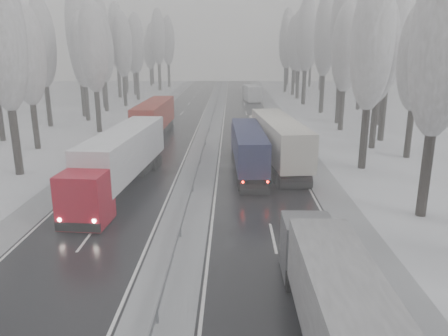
{
  "coord_description": "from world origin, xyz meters",
  "views": [
    {
      "loc": [
        2.87,
        -10.75,
        10.43
      ],
      "look_at": [
        2.35,
        18.87,
        2.2
      ],
      "focal_mm": 35.0,
      "sensor_mm": 36.0,
      "label": 1
    }
  ],
  "objects_px": {
    "truck_cream_box": "(277,138)",
    "box_truck_distant": "(251,93)",
    "truck_red_white": "(120,158)",
    "truck_blue_box": "(247,145)",
    "truck_red_red": "(153,119)",
    "truck_grey_tarp": "(344,322)"
  },
  "relations": [
    {
      "from": "truck_blue_box",
      "to": "truck_red_white",
      "type": "distance_m",
      "value": 11.36
    },
    {
      "from": "truck_cream_box",
      "to": "truck_red_white",
      "type": "xyz_separation_m",
      "value": [
        -12.23,
        -7.46,
        0.0
      ]
    },
    {
      "from": "truck_red_red",
      "to": "box_truck_distant",
      "type": "bearing_deg",
      "value": 72.29
    },
    {
      "from": "box_truck_distant",
      "to": "truck_red_red",
      "type": "bearing_deg",
      "value": -115.81
    },
    {
      "from": "truck_cream_box",
      "to": "box_truck_distant",
      "type": "distance_m",
      "value": 49.07
    },
    {
      "from": "truck_cream_box",
      "to": "box_truck_distant",
      "type": "relative_size",
      "value": 2.02
    },
    {
      "from": "truck_cream_box",
      "to": "box_truck_distant",
      "type": "bearing_deg",
      "value": 84.09
    },
    {
      "from": "box_truck_distant",
      "to": "truck_red_white",
      "type": "bearing_deg",
      "value": -109.11
    },
    {
      "from": "box_truck_distant",
      "to": "truck_cream_box",
      "type": "bearing_deg",
      "value": -96.88
    },
    {
      "from": "truck_blue_box",
      "to": "truck_red_red",
      "type": "height_order",
      "value": "truck_red_red"
    },
    {
      "from": "truck_grey_tarp",
      "to": "truck_red_red",
      "type": "xyz_separation_m",
      "value": [
        -12.6,
        37.51,
        0.34
      ]
    },
    {
      "from": "box_truck_distant",
      "to": "truck_grey_tarp",
      "type": "bearing_deg",
      "value": -97.3
    },
    {
      "from": "truck_cream_box",
      "to": "box_truck_distant",
      "type": "height_order",
      "value": "truck_cream_box"
    },
    {
      "from": "truck_blue_box",
      "to": "truck_red_red",
      "type": "xyz_separation_m",
      "value": [
        -10.45,
        12.27,
        0.29
      ]
    },
    {
      "from": "truck_cream_box",
      "to": "truck_red_white",
      "type": "bearing_deg",
      "value": -154.67
    },
    {
      "from": "truck_red_white",
      "to": "box_truck_distant",
      "type": "bearing_deg",
      "value": 82.24
    },
    {
      "from": "box_truck_distant",
      "to": "truck_red_red",
      "type": "distance_m",
      "value": 40.31
    },
    {
      "from": "truck_blue_box",
      "to": "truck_red_white",
      "type": "relative_size",
      "value": 0.86
    },
    {
      "from": "truck_grey_tarp",
      "to": "box_truck_distant",
      "type": "bearing_deg",
      "value": 89.51
    },
    {
      "from": "truck_red_red",
      "to": "truck_blue_box",
      "type": "bearing_deg",
      "value": -48.51
    },
    {
      "from": "truck_blue_box",
      "to": "truck_red_white",
      "type": "height_order",
      "value": "truck_red_white"
    },
    {
      "from": "truck_grey_tarp",
      "to": "truck_red_white",
      "type": "height_order",
      "value": "truck_red_white"
    }
  ]
}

